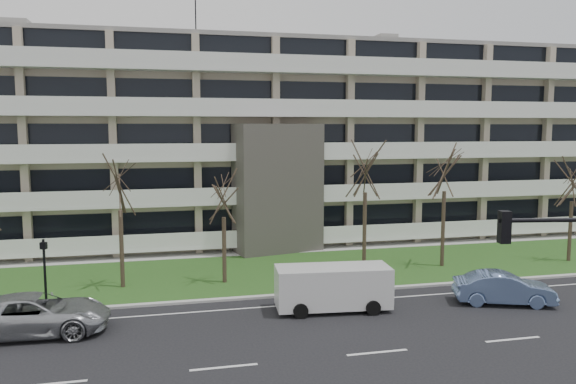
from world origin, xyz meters
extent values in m
plane|color=black|center=(0.00, 0.00, 0.00)|extent=(160.00, 160.00, 0.00)
cube|color=#23521B|center=(0.00, 13.00, 0.03)|extent=(90.00, 10.00, 0.06)
cube|color=#B2B2AD|center=(0.00, 8.00, 0.06)|extent=(90.00, 0.35, 0.12)
cube|color=#B2B2AD|center=(0.00, 18.50, 0.04)|extent=(90.00, 2.00, 0.08)
cube|color=white|center=(0.00, 6.50, 0.01)|extent=(90.00, 0.12, 0.01)
cube|color=tan|center=(0.00, 25.50, 7.50)|extent=(60.00, 12.00, 15.00)
cube|color=gray|center=(0.00, 25.50, 15.15)|extent=(60.50, 12.50, 0.30)
cube|color=#4C4742|center=(0.00, 18.50, 4.50)|extent=(6.39, 3.69, 9.00)
cube|color=black|center=(0.00, 18.30, 2.00)|extent=(4.92, 1.19, 3.50)
cube|color=gray|center=(-18.00, 25.50, 15.90)|extent=(2.00, 2.00, 1.20)
cylinder|color=black|center=(-5.00, 25.50, 17.00)|extent=(0.10, 0.10, 3.50)
cube|color=black|center=(0.00, 19.48, 2.10)|extent=(58.00, 0.10, 1.80)
cube|color=white|center=(0.00, 18.80, 0.60)|extent=(58.00, 1.40, 0.22)
cube|color=white|center=(0.00, 18.15, 1.20)|extent=(58.00, 0.08, 1.00)
cube|color=black|center=(0.00, 19.48, 5.10)|extent=(58.00, 0.10, 1.80)
cube|color=white|center=(0.00, 18.80, 3.60)|extent=(58.00, 1.40, 0.22)
cube|color=white|center=(0.00, 18.15, 4.20)|extent=(58.00, 0.08, 1.00)
cube|color=black|center=(0.00, 19.48, 8.10)|extent=(58.00, 0.10, 1.80)
cube|color=white|center=(0.00, 18.80, 6.60)|extent=(58.00, 1.40, 0.22)
cube|color=white|center=(0.00, 18.15, 7.20)|extent=(58.00, 0.08, 1.00)
cube|color=black|center=(0.00, 19.48, 11.10)|extent=(58.00, 0.10, 1.80)
cube|color=white|center=(0.00, 18.80, 9.60)|extent=(58.00, 1.40, 0.22)
cube|color=white|center=(0.00, 18.15, 10.20)|extent=(58.00, 0.08, 1.00)
cube|color=black|center=(0.00, 19.48, 14.10)|extent=(58.00, 0.10, 1.80)
cube|color=white|center=(0.00, 18.80, 12.60)|extent=(58.00, 1.40, 0.22)
cube|color=white|center=(0.00, 18.15, 13.20)|extent=(58.00, 0.08, 1.00)
imported|color=#ACAEB3|center=(-13.43, 5.19, 0.86)|extent=(6.25, 3.04, 1.71)
imported|color=#6A84B8|center=(8.46, 4.32, 0.79)|extent=(5.08, 3.19, 1.58)
cube|color=silver|center=(-0.13, 5.35, 1.16)|extent=(5.63, 2.54, 1.92)
cube|color=black|center=(-0.13, 5.35, 1.72)|extent=(5.21, 2.35, 0.71)
cube|color=silver|center=(2.44, 5.11, 1.01)|extent=(0.54, 1.95, 1.21)
cylinder|color=black|center=(-1.93, 4.51, 0.35)|extent=(0.73, 0.32, 0.71)
cylinder|color=black|center=(-1.74, 6.52, 0.35)|extent=(0.73, 0.32, 0.71)
cylinder|color=black|center=(1.49, 4.18, 0.35)|extent=(0.73, 0.32, 0.71)
cylinder|color=black|center=(1.68, 6.19, 0.35)|extent=(0.73, 0.32, 0.71)
cube|color=black|center=(2.27, -4.52, 5.67)|extent=(0.37, 0.37, 1.01)
sphere|color=red|center=(2.27, -4.52, 6.00)|extent=(0.20, 0.20, 0.20)
sphere|color=orange|center=(2.27, -4.52, 5.67)|extent=(0.20, 0.20, 0.20)
sphere|color=green|center=(2.27, -4.52, 5.35)|extent=(0.20, 0.20, 0.20)
cylinder|color=black|center=(-13.83, 9.82, 1.61)|extent=(0.13, 0.13, 3.21)
cube|color=black|center=(-13.83, 9.82, 2.89)|extent=(0.36, 0.31, 0.34)
sphere|color=red|center=(-13.83, 9.82, 2.89)|extent=(0.15, 0.15, 0.15)
cylinder|color=#382B21|center=(-10.20, 11.53, 2.15)|extent=(0.24, 0.24, 4.29)
cylinder|color=#382B21|center=(-4.65, 11.20, 1.88)|extent=(0.24, 0.24, 3.76)
cylinder|color=#382B21|center=(4.18, 12.46, 2.39)|extent=(0.24, 0.24, 4.79)
cylinder|color=#382B21|center=(9.19, 11.88, 2.40)|extent=(0.24, 0.24, 4.80)
cylinder|color=#382B21|center=(17.97, 11.23, 1.99)|extent=(0.24, 0.24, 3.97)
camera|label=1|loc=(-8.18, -19.71, 8.74)|focal=35.00mm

